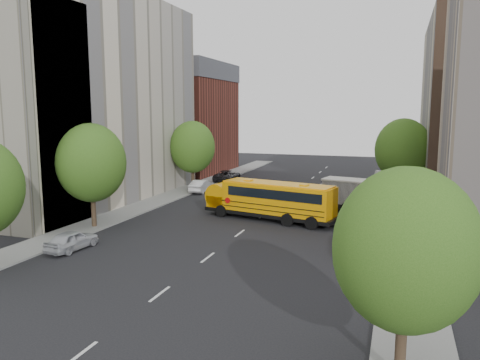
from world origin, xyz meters
The scene contains 21 objects.
ground centered at (0.00, 0.00, 0.00)m, with size 120.00×120.00×0.00m, color black.
sidewalk_left centered at (-11.50, 5.00, 0.06)m, with size 3.00×80.00×0.12m, color slate.
sidewalk_right centered at (11.50, 5.00, 0.06)m, with size 3.00×80.00×0.12m, color slate.
lane_markings centered at (0.00, 10.00, 0.01)m, with size 0.15×64.00×0.01m, color silver.
building_left_cream centered at (-18.00, 6.00, 10.00)m, with size 10.00×26.00×20.00m, color beige.
building_left_redbrick centered at (-18.00, 28.00, 6.50)m, with size 10.00×15.00×13.00m, color maroon.
building_left_near centered at (-18.00, -4.50, 8.50)m, with size 10.00×7.00×17.00m, color #B3AA8B.
building_right_far centered at (18.00, 20.00, 9.00)m, with size 10.00×22.00×18.00m, color #B3AA8B.
street_tree_1 centered at (-11.00, -4.00, 4.95)m, with size 5.12×5.12×7.90m.
street_tree_2 centered at (-11.00, 14.00, 4.83)m, with size 4.99×4.99×7.71m.
street_tree_3 centered at (11.00, -18.00, 4.45)m, with size 4.61×4.61×7.11m.
street_tree_4 centered at (11.00, 14.00, 5.08)m, with size 5.25×5.25×8.10m.
street_tree_5 centered at (11.00, 26.00, 4.70)m, with size 4.86×4.86×7.51m.
school_bus centered at (0.81, 2.86, 1.76)m, with size 11.46×4.92×3.16m.
safari_truck centered at (6.65, 8.36, 1.51)m, with size 7.00×3.72×2.85m.
parked_car_0 centered at (-8.80, -9.31, 0.64)m, with size 1.52×3.78×1.29m, color silver.
parked_car_1 centered at (-9.60, 13.13, 0.68)m, with size 1.44×4.14×1.36m, color silver.
parked_car_2 centered at (-9.60, 21.17, 0.73)m, with size 2.41×5.22×1.45m, color black.
parked_car_3 centered at (8.80, -4.33, 0.72)m, with size 2.01×4.94×1.43m, color #9C3313.
parked_car_4 centered at (9.60, 12.45, 0.76)m, with size 1.80×4.47×1.52m, color #342F52.
parked_car_5 centered at (8.80, 25.78, 0.76)m, with size 1.60×4.59×1.51m, color #979692.
Camera 1 is at (10.65, -33.15, 8.79)m, focal length 35.00 mm.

